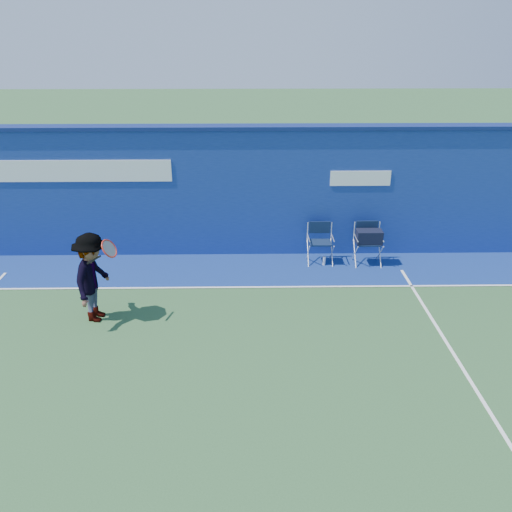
{
  "coord_description": "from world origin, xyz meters",
  "views": [
    {
      "loc": [
        0.99,
        -7.14,
        5.25
      ],
      "look_at": [
        1.15,
        2.6,
        1.0
      ],
      "focal_mm": 38.0,
      "sensor_mm": 36.0,
      "label": 1
    }
  ],
  "objects_px": {
    "directors_chair_left": "(320,251)",
    "water_bottle": "(324,261)",
    "tennis_player": "(93,278)",
    "directors_chair_right": "(368,248)"
  },
  "relations": [
    {
      "from": "directors_chair_right",
      "to": "tennis_player",
      "type": "bearing_deg",
      "value": -156.59
    },
    {
      "from": "directors_chair_left",
      "to": "water_bottle",
      "type": "distance_m",
      "value": 0.26
    },
    {
      "from": "tennis_player",
      "to": "water_bottle",
      "type": "bearing_deg",
      "value": 27.12
    },
    {
      "from": "directors_chair_left",
      "to": "directors_chair_right",
      "type": "distance_m",
      "value": 1.11
    },
    {
      "from": "directors_chair_left",
      "to": "directors_chair_right",
      "type": "bearing_deg",
      "value": -4.8
    },
    {
      "from": "directors_chair_left",
      "to": "directors_chair_right",
      "type": "height_order",
      "value": "directors_chair_right"
    },
    {
      "from": "directors_chair_left",
      "to": "tennis_player",
      "type": "relative_size",
      "value": 0.54
    },
    {
      "from": "water_bottle",
      "to": "tennis_player",
      "type": "bearing_deg",
      "value": -152.88
    },
    {
      "from": "directors_chair_right",
      "to": "directors_chair_left",
      "type": "bearing_deg",
      "value": 175.2
    },
    {
      "from": "directors_chair_left",
      "to": "water_bottle",
      "type": "xyz_separation_m",
      "value": [
        0.09,
        -0.16,
        -0.19
      ]
    }
  ]
}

